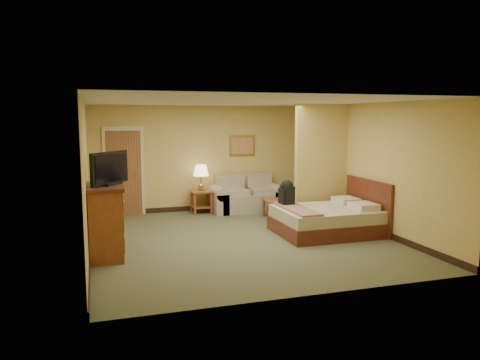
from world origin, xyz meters
name	(u,v)px	position (x,y,z in m)	size (l,w,h in m)	color
floor	(240,239)	(0.00, 0.00, 0.00)	(6.00, 6.00, 0.00)	#505537
ceiling	(240,101)	(0.00, 0.00, 2.60)	(6.00, 6.00, 0.00)	white
back_wall	(204,158)	(0.00, 3.00, 1.30)	(5.50, 0.02, 2.60)	tan
left_wall	(86,177)	(-2.75, 0.00, 1.30)	(0.02, 6.00, 2.60)	tan
right_wall	(368,167)	(2.75, 0.00, 1.30)	(0.02, 6.00, 2.60)	tan
partition	(321,164)	(2.15, 0.93, 1.30)	(1.20, 0.15, 2.60)	tan
door	(124,172)	(-1.95, 2.96, 1.03)	(0.94, 0.16, 2.10)	beige
baseboard	(205,208)	(0.00, 2.99, 0.06)	(5.50, 0.02, 0.12)	black
loveseat	(247,199)	(0.99, 2.57, 0.29)	(1.79, 0.83, 0.91)	tan
side_table	(201,198)	(-0.16, 2.65, 0.36)	(0.50, 0.50, 0.55)	brown
table_lamp	(201,171)	(-0.16, 2.65, 1.02)	(0.38, 0.38, 0.62)	#A68A3D
coffee_table	(279,205)	(1.44, 1.57, 0.30)	(0.66, 0.66, 0.42)	brown
wall_picture	(242,146)	(0.99, 2.97, 1.60)	(0.67, 0.04, 0.52)	#B78E3F
dresser	(105,221)	(-2.48, -0.40, 0.61)	(0.59, 1.13, 1.21)	brown
tv	(110,169)	(-2.38, -0.40, 1.46)	(0.62, 0.73, 0.55)	black
bed	(329,219)	(1.82, -0.10, 0.29)	(1.95, 1.63, 1.06)	#4E1D12
backpack	(287,192)	(1.12, 0.37, 0.80)	(0.25, 0.32, 0.53)	black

